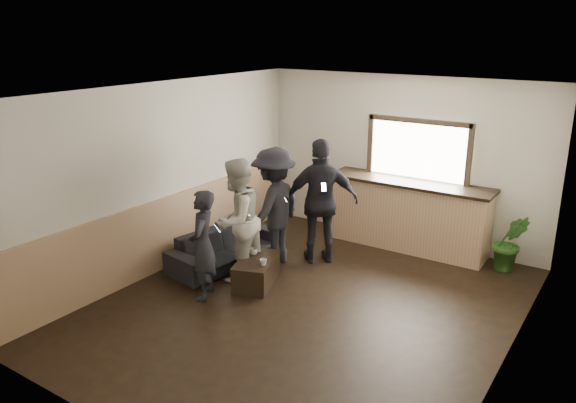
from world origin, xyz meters
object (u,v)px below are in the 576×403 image
Objects in this scene: bar_counter at (408,211)px; person_b at (237,220)px; person_d at (321,202)px; cup_a at (253,251)px; person_a at (203,245)px; sofa at (227,247)px; cup_b at (263,262)px; coffee_table at (256,271)px; potted_plant at (510,242)px; person_c at (274,207)px.

person_b is at bearing -122.51° from bar_counter.
bar_counter is at bearing -164.55° from person_d.
person_a is (-0.22, -0.83, 0.33)m from cup_a.
sofa is 0.71m from cup_a.
person_d is (0.13, 1.34, 0.55)m from cup_b.
potted_plant is at bearing 40.65° from coffee_table.
cup_a is 0.06× the size of person_c.
cup_a is at bearing -141.97° from potted_plant.
person_a is 0.84× the size of person_b.
person_c is (0.59, 0.43, 0.64)m from sofa.
person_c is at bearing 115.95° from cup_b.
person_c reaches higher than cup_b.
person_c is (-0.42, 0.86, 0.49)m from cup_b.
cup_a is (-0.13, 0.12, 0.24)m from coffee_table.
bar_counter is 27.85× the size of cup_b.
bar_counter is 1.78× the size of person_a.
bar_counter is at bearing 60.18° from cup_a.
person_d is at bearing -125.01° from bar_counter.
potted_plant is at bearing -1.60° from bar_counter.
sofa reaches higher than cup_b.
sofa is 0.97× the size of person_d.
cup_b is at bearing 110.09° from person_a.
person_c is at bearing -129.20° from bar_counter.
person_d reaches higher than sofa.
cup_b is 1.46m from person_d.
person_d is at bearing -42.43° from sofa.
person_b is at bearing 20.79° from person_d.
cup_a is at bearing 112.10° from person_b.
cup_b reaches higher than coffee_table.
cup_b is 0.05× the size of person_b.
sofa is 1.25× the size of person_a.
coffee_table is 0.79m from person_b.
person_d is at bearing 133.83° from person_a.
person_a reaches higher than cup_a.
cup_a is (-1.38, -2.41, -0.21)m from bar_counter.
bar_counter reaches higher than coffee_table.
potted_plant is at bearing -50.72° from sofa.
person_c is (0.14, 0.72, 0.02)m from person_b.
potted_plant is (2.89, 2.48, 0.26)m from coffee_table.
coffee_table is 7.27× the size of cup_a.
person_c is 0.94× the size of person_d.
bar_counter is 2.99m from person_b.
person_a is (-1.60, -3.24, 0.12)m from bar_counter.
cup_b is 0.88m from person_a.
bar_counter is 2.79m from cup_a.
person_c is (0.14, 1.45, 0.16)m from person_a.
sofa is (-2.05, -2.21, -0.37)m from bar_counter.
person_d is at bearing 130.12° from person_c.
coffee_table is 3.82m from potted_plant.
bar_counter is 22.82× the size of cup_a.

